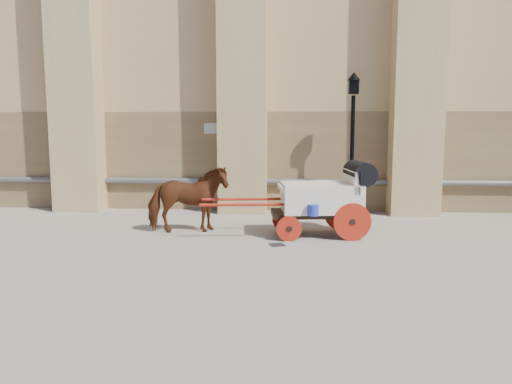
{
  "coord_description": "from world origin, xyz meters",
  "views": [
    {
      "loc": [
        0.42,
        -11.13,
        2.57
      ],
      "look_at": [
        -0.4,
        0.59,
        1.01
      ],
      "focal_mm": 35.0,
      "sensor_mm": 36.0,
      "label": 1
    }
  ],
  "objects": [
    {
      "name": "horse",
      "position": [
        -2.06,
        0.64,
        0.81
      ],
      "size": [
        2.07,
        1.28,
        1.62
      ],
      "primitive_type": "imported",
      "rotation": [
        0.0,
        0.0,
        1.79
      ],
      "color": "#572711",
      "rests_on": "ground"
    },
    {
      "name": "street_lamp",
      "position": [
        2.14,
        3.02,
        2.16
      ],
      "size": [
        0.38,
        0.38,
        4.04
      ],
      "color": "black",
      "rests_on": "ground"
    },
    {
      "name": "ground",
      "position": [
        0.0,
        0.0,
        0.0
      ],
      "size": [
        90.0,
        90.0,
        0.0
      ],
      "primitive_type": "plane",
      "color": "gray",
      "rests_on": "ground"
    },
    {
      "name": "drain_grate_near",
      "position": [
        0.14,
        -0.52,
        0.01
      ],
      "size": [
        0.41,
        0.41,
        0.01
      ],
      "primitive_type": "cube",
      "rotation": [
        0.0,
        0.0,
        0.35
      ],
      "color": "black",
      "rests_on": "ground"
    },
    {
      "name": "carriage",
      "position": [
        1.27,
        0.56,
        0.94
      ],
      "size": [
        4.09,
        1.56,
        1.75
      ],
      "rotation": [
        0.0,
        0.0,
        0.12
      ],
      "color": "black",
      "rests_on": "ground"
    }
  ]
}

